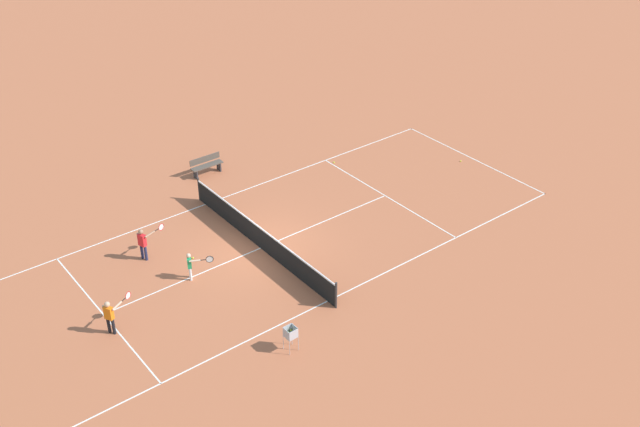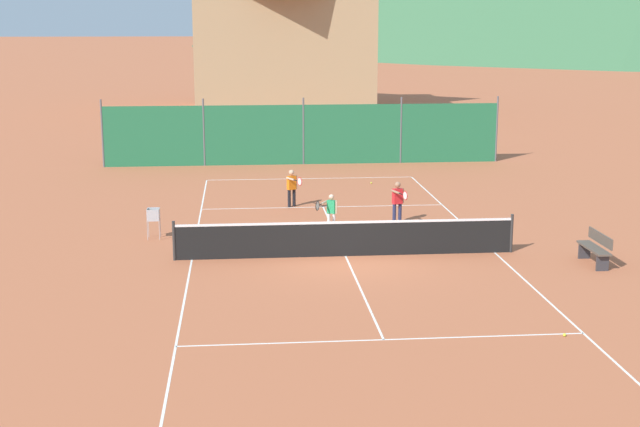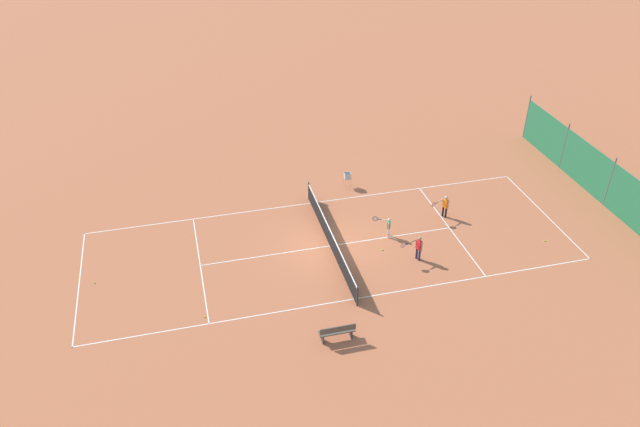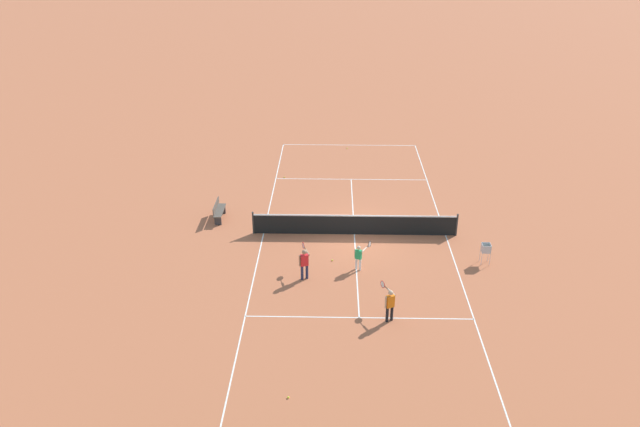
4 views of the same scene
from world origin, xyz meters
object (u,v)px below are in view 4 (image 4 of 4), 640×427
at_px(ball_hopper, 486,249).
at_px(tennis_ball_by_net_left, 284,177).
at_px(tennis_ball_alley_left, 288,397).
at_px(tennis_ball_far_corner, 332,260).
at_px(player_near_baseline, 304,262).
at_px(courtside_bench, 219,210).
at_px(player_far_service, 359,255).
at_px(tennis_net, 355,224).
at_px(tennis_ball_service_box, 347,148).
at_px(player_far_baseline, 390,303).

bearing_deg(ball_hopper, tennis_ball_by_net_left, -45.08).
relative_size(tennis_ball_alley_left, tennis_ball_far_corner, 1.00).
height_order(player_near_baseline, courtside_bench, player_near_baseline).
xyz_separation_m(player_far_service, tennis_ball_alley_left, (2.36, 7.53, -0.61)).
xyz_separation_m(player_far_service, ball_hopper, (-5.20, -0.58, 0.01)).
relative_size(player_far_service, tennis_ball_alley_left, 16.57).
height_order(tennis_net, player_near_baseline, player_near_baseline).
height_order(tennis_ball_by_net_left, tennis_ball_service_box, same).
height_order(tennis_ball_by_net_left, ball_hopper, ball_hopper).
bearing_deg(courtside_bench, player_far_service, 145.47).
distance_m(tennis_net, ball_hopper, 5.84).
distance_m(player_far_service, tennis_ball_by_net_left, 10.29).
bearing_deg(courtside_bench, tennis_ball_by_net_left, -117.70).
xyz_separation_m(player_near_baseline, tennis_ball_service_box, (-1.94, -14.99, -0.73)).
relative_size(player_far_baseline, courtside_bench, 0.85).
distance_m(player_far_service, tennis_ball_far_corner, 1.40).
distance_m(tennis_net, tennis_ball_alley_left, 10.80).
bearing_deg(tennis_ball_service_box, tennis_ball_alley_left, 84.44).
xyz_separation_m(tennis_ball_alley_left, tennis_ball_by_net_left, (1.39, -17.09, 0.00)).
relative_size(tennis_ball_far_corner, ball_hopper, 0.07).
relative_size(player_near_baseline, ball_hopper, 1.47).
height_order(player_near_baseline, tennis_ball_service_box, player_near_baseline).
bearing_deg(courtside_bench, ball_hopper, 161.71).
relative_size(tennis_ball_by_net_left, courtside_bench, 0.04).
bearing_deg(player_far_baseline, player_far_service, -74.92).
height_order(tennis_ball_far_corner, tennis_ball_by_net_left, same).
bearing_deg(courtside_bench, player_near_baseline, 129.44).
relative_size(tennis_ball_far_corner, courtside_bench, 0.04).
relative_size(player_far_service, tennis_ball_far_corner, 16.57).
height_order(player_far_baseline, tennis_ball_far_corner, player_far_baseline).
bearing_deg(tennis_net, player_far_baseline, 99.09).
relative_size(player_far_baseline, tennis_ball_far_corner, 19.22).
relative_size(player_near_baseline, tennis_ball_alley_left, 19.78).
bearing_deg(player_far_service, tennis_ball_by_net_left, -68.57).
bearing_deg(tennis_ball_service_box, player_far_baseline, 93.82).
height_order(tennis_ball_alley_left, tennis_ball_by_net_left, same).
bearing_deg(tennis_net, player_far_service, 91.92).
xyz_separation_m(player_far_baseline, tennis_ball_by_net_left, (4.69, -13.06, -0.71)).
bearing_deg(player_far_baseline, ball_hopper, -136.28).
bearing_deg(ball_hopper, player_far_service, 6.40).
relative_size(player_far_baseline, tennis_ball_service_box, 19.22).
bearing_deg(courtside_bench, tennis_net, 167.44).
height_order(player_near_baseline, tennis_ball_alley_left, player_near_baseline).
height_order(tennis_net, tennis_ball_far_corner, tennis_net).
distance_m(tennis_net, tennis_ball_by_net_left, 7.51).
distance_m(tennis_net, tennis_ball_far_corner, 2.63).
bearing_deg(tennis_net, courtside_bench, -12.56).
bearing_deg(tennis_net, tennis_ball_service_box, -89.28).
bearing_deg(tennis_ball_by_net_left, tennis_ball_service_box, -126.86).
xyz_separation_m(player_far_service, tennis_ball_far_corner, (1.09, -0.63, -0.61)).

